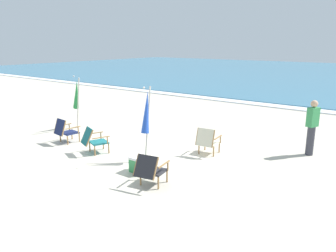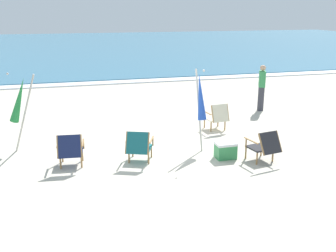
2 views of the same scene
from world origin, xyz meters
TOP-DOWN VIEW (x-y plane):
  - ground_plane at (0.00, 0.00)m, footprint 80.00×80.00m
  - sea at (0.00, 30.14)m, footprint 80.00×40.00m
  - surf_band at (0.00, 9.84)m, footprint 80.00×1.10m
  - beach_chair_back_left at (2.14, -1.63)m, footprint 0.70×0.84m
  - beach_chair_far_center at (-2.28, -0.73)m, footprint 0.65×0.73m
  - beach_chair_back_right at (-0.71, -0.87)m, footprint 0.80×0.89m
  - beach_chair_front_right at (2.04, 1.07)m, footprint 0.65×0.73m
  - umbrella_furled_green at (-3.40, 0.67)m, footprint 0.75×0.41m
  - umbrella_furled_blue at (0.97, -0.38)m, footprint 0.31×0.49m
  - person_near_chairs at (4.45, 2.89)m, footprint 0.31×0.39m
  - cooler_box at (1.37, -1.13)m, footprint 0.49×0.35m

SIDE VIEW (x-z plane):
  - ground_plane at x=0.00m, z-range 0.00..0.00m
  - surf_band at x=0.00m, z-range 0.00..0.06m
  - sea at x=0.00m, z-range 0.00..0.10m
  - cooler_box at x=1.37m, z-range 0.00..0.40m
  - beach_chair_back_left at x=2.14m, z-range 0.03..0.82m
  - beach_chair_back_right at x=-0.71m, z-range 0.03..0.82m
  - beach_chair_far_center at x=-2.28m, z-range 0.02..0.84m
  - beach_chair_front_right at x=2.04m, z-range 0.02..0.84m
  - person_near_chairs at x=4.45m, z-range 0.02..1.65m
  - umbrella_furled_green at x=-3.40m, z-range 0.31..2.34m
  - umbrella_furled_blue at x=0.97m, z-range 0.32..2.42m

